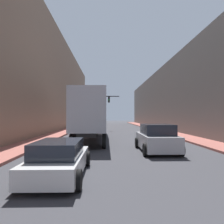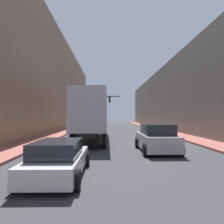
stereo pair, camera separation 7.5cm
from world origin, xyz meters
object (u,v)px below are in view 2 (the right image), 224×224
sedan_car (58,159)px  traffic_signal_gantry (90,104)px  suv_car (156,139)px  semi_truck (93,114)px

sedan_car → traffic_signal_gantry: (-0.84, 25.69, 3.35)m
sedan_car → suv_car: 7.22m
semi_truck → sedan_car: bearing=-92.2°
semi_truck → traffic_signal_gantry: traffic_signal_gantry is taller
semi_truck → traffic_signal_gantry: size_ratio=2.15×
traffic_signal_gantry → semi_truck: bearing=-84.3°
sedan_car → traffic_signal_gantry: size_ratio=0.69×
suv_car → traffic_signal_gantry: bearing=105.6°
sedan_car → suv_car: size_ratio=1.00×
semi_truck → suv_car: bearing=-58.5°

